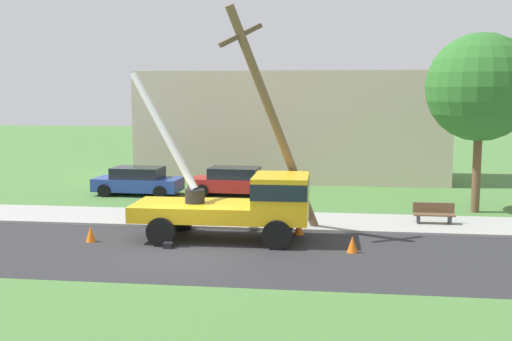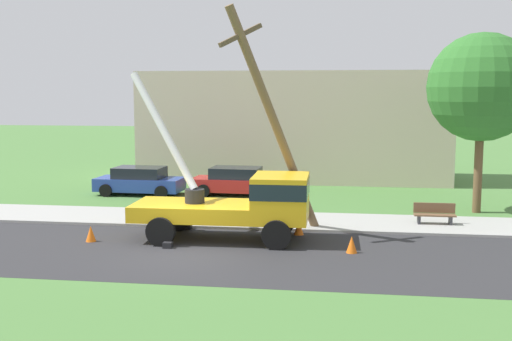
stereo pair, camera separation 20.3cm
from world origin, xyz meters
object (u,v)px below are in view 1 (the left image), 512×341
Objects in this scene: leaning_utility_pole at (274,120)px; park_bench at (434,214)px; parked_sedan_blue at (138,181)px; roadside_tree_near at (480,88)px; traffic_cone_behind at (91,234)px; traffic_cone_ahead at (352,244)px; parked_sedan_red at (234,181)px; utility_truck at (245,201)px; traffic_cone_curbside at (299,227)px.

leaning_utility_pole is 7.53m from park_bench.
roadside_tree_near is at bearing -8.76° from parked_sedan_blue.
parked_sedan_blue reaches higher than traffic_cone_behind.
traffic_cone_ahead is 14.76m from parked_sedan_blue.
leaning_utility_pole is 14.81× the size of traffic_cone_ahead.
parked_sedan_blue is 0.99× the size of parked_sedan_red.
roadside_tree_near reaches higher than parked_sedan_red.
parked_sedan_red is at bearing 6.69° from parked_sedan_blue.
utility_truck is 4.25× the size of park_bench.
roadside_tree_near reaches higher than traffic_cone_curbside.
parked_sedan_blue is 16.94m from roadside_tree_near.
traffic_cone_ahead and traffic_cone_curbside have the same top height.
traffic_cone_behind is at bearing -169.40° from utility_truck.
utility_truck is 12.15× the size of traffic_cone_curbside.
park_bench reaches higher than traffic_cone_curbside.
utility_truck is at bearing -149.61° from traffic_cone_curbside.
leaning_utility_pole reaches higher than traffic_cone_curbside.
traffic_cone_behind is 0.35× the size of park_bench.
utility_truck is at bearing 161.11° from traffic_cone_ahead.
traffic_cone_ahead is (2.86, -2.35, -3.95)m from leaning_utility_pole.
park_bench is (7.02, 3.33, -0.95)m from utility_truck.
traffic_cone_ahead is at bearing -39.44° from leaning_utility_pole.
park_bench reaches higher than traffic_cone_ahead.
leaning_utility_pole is at bearing 49.36° from utility_truck.
parked_sedan_blue is 2.79× the size of park_bench.
traffic_cone_curbside is 5.62m from park_bench.
traffic_cone_behind is at bearing 178.14° from traffic_cone_ahead.
roadside_tree_near is at bearing 54.83° from traffic_cone_ahead.
parked_sedan_blue and parked_sedan_red have the same top height.
leaning_utility_pole is 1.85× the size of parked_sedan_red.
traffic_cone_curbside is at bearing 128.64° from traffic_cone_ahead.
utility_truck is at bearing -145.00° from roadside_tree_near.
traffic_cone_curbside is at bearing 1.93° from leaning_utility_pole.
utility_truck reaches higher than traffic_cone_behind.
roadside_tree_near reaches higher than parked_sedan_blue.
traffic_cone_behind is 0.07× the size of roadside_tree_near.
leaning_utility_pole is 14.81× the size of traffic_cone_behind.
roadside_tree_near reaches higher than traffic_cone_ahead.
park_bench is at bearing 25.37° from utility_truck.
traffic_cone_ahead is at bearing -125.17° from roadside_tree_near.
leaning_utility_pole is at bearing -159.63° from park_bench.
leaning_utility_pole reaches higher than parked_sedan_blue.
traffic_cone_ahead is 3.05m from traffic_cone_curbside.
traffic_cone_curbside is at bearing 16.21° from traffic_cone_behind.
parked_sedan_blue is 14.97m from park_bench.
parked_sedan_red is at bearing 101.68° from utility_truck.
roadside_tree_near is (5.47, 7.76, 5.13)m from traffic_cone_ahead.
traffic_cone_curbside is 0.35× the size of park_bench.
traffic_cone_behind is 0.12× the size of parked_sedan_red.
traffic_cone_behind is 7.48m from traffic_cone_curbside.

